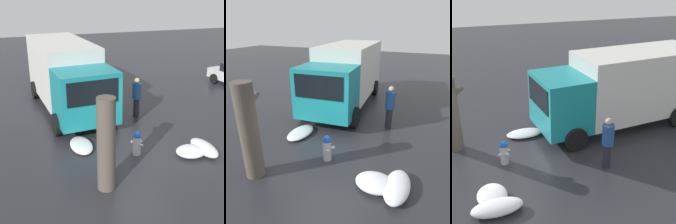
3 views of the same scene
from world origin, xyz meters
TOP-DOWN VIEW (x-y plane):
  - ground_plane at (0.00, 0.00)m, footprint 60.00×60.00m
  - fire_hydrant at (0.00, -0.00)m, footprint 0.45×0.40m
  - tree_trunk at (-1.52, 1.59)m, footprint 0.81×0.53m
  - delivery_truck at (5.28, 1.44)m, footprint 7.35×3.13m
  - pedestrian at (3.23, -1.31)m, footprint 0.40×0.40m
  - snow_pile_by_hydrant at (-0.66, -1.77)m, footprint 0.88×1.08m
  - snow_pile_curbside at (1.11, 1.74)m, footprint 1.47×0.79m
  - snow_pile_by_tree at (-0.60, -2.34)m, footprint 1.44×0.67m

SIDE VIEW (x-z plane):
  - ground_plane at x=0.00m, z-range 0.00..0.00m
  - snow_pile_curbside at x=1.11m, z-range 0.00..0.19m
  - snow_pile_by_hydrant at x=-0.66m, z-range 0.00..0.33m
  - snow_pile_by_tree at x=-0.60m, z-range 0.00..0.35m
  - fire_hydrant at x=0.00m, z-range 0.01..0.89m
  - pedestrian at x=3.23m, z-range 0.08..1.90m
  - tree_trunk at x=-1.52m, z-range 0.01..2.82m
  - delivery_truck at x=5.28m, z-range 0.14..3.27m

